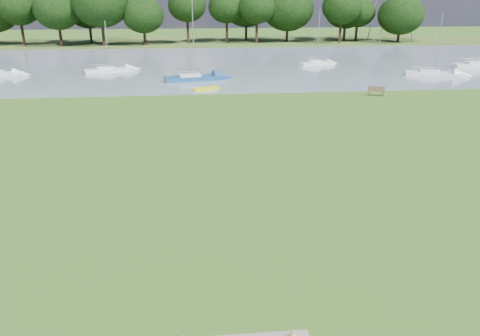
{
  "coord_description": "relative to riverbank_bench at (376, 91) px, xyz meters",
  "views": [
    {
      "loc": [
        -1.01,
        -23.29,
        9.37
      ],
      "look_at": [
        1.18,
        -2.0,
        1.29
      ],
      "focal_mm": 35.0,
      "sensor_mm": 36.0,
      "label": 1
    }
  ],
  "objects": [
    {
      "name": "kayak",
      "position": [
        -16.12,
        4.38,
        -0.29
      ],
      "size": [
        2.72,
        1.7,
        0.27
      ],
      "primitive_type": "cube",
      "rotation": [
        0.0,
        0.0,
        0.43
      ],
      "color": "yellow",
      "rests_on": "river"
    },
    {
      "name": "far_bank",
      "position": [
        -16.51,
        52.38,
        -0.48
      ],
      "size": [
        220.0,
        20.0,
        0.4
      ],
      "primitive_type": "cube",
      "color": "#4C6626",
      "rests_on": "ground"
    },
    {
      "name": "sailboat_3",
      "position": [
        -27.72,
        16.89,
        -0.04
      ],
      "size": [
        6.14,
        3.46,
        6.08
      ],
      "rotation": [
        0.0,
        0.0,
        0.32
      ],
      "color": "silver",
      "rests_on": "river"
    },
    {
      "name": "river",
      "position": [
        -16.51,
        22.38,
        -0.48
      ],
      "size": [
        220.0,
        40.0,
        0.1
      ],
      "primitive_type": "cube",
      "color": "gray",
      "rests_on": "ground"
    },
    {
      "name": "sailboat_4",
      "position": [
        -0.64,
        19.88,
        0.0
      ],
      "size": [
        5.0,
        2.52,
        7.22
      ],
      "rotation": [
        0.0,
        0.0,
        0.26
      ],
      "color": "silver",
      "rests_on": "river"
    },
    {
      "name": "sailboat_5",
      "position": [
        -17.29,
        10.04,
        -0.0
      ],
      "size": [
        6.94,
        3.18,
        8.74
      ],
      "rotation": [
        0.0,
        0.0,
        0.2
      ],
      "color": "navy",
      "rests_on": "river"
    },
    {
      "name": "sailboat_6",
      "position": [
        19.87,
        15.54,
        0.07
      ],
      "size": [
        6.86,
        2.21,
        8.84
      ],
      "rotation": [
        0.0,
        0.0,
        -0.05
      ],
      "color": "silver",
      "rests_on": "river"
    },
    {
      "name": "sailboat_2",
      "position": [
        10.97,
        10.14,
        -0.05
      ],
      "size": [
        6.64,
        4.06,
        7.22
      ],
      "rotation": [
        0.0,
        0.0,
        -0.38
      ],
      "color": "silver",
      "rests_on": "river"
    },
    {
      "name": "tree_line",
      "position": [
        -29.42,
        48.38,
        6.14
      ],
      "size": [
        117.11,
        9.14,
        11.06
      ],
      "color": "black",
      "rests_on": "far_bank"
    },
    {
      "name": "riverbank_bench",
      "position": [
        0.0,
        0.0,
        0.0
      ],
      "size": [
        1.61,
        0.9,
        0.95
      ],
      "rotation": [
        0.0,
        0.0,
        -0.3
      ],
      "color": "brown",
      "rests_on": "ground"
    },
    {
      "name": "ground",
      "position": [
        -16.51,
        -19.62,
        -0.48
      ],
      "size": [
        220.0,
        220.0,
        0.0
      ],
      "primitive_type": "plane",
      "color": "#536928"
    }
  ]
}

